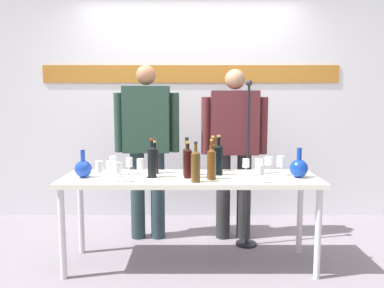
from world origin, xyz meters
name	(u,v)px	position (x,y,z in m)	size (l,w,h in m)	color
ground_plane	(192,264)	(0.00, 0.00, 0.00)	(10.00, 10.00, 0.00)	slate
back_wall	(192,90)	(0.00, 1.39, 1.50)	(4.85, 0.11, 3.00)	silver
display_table	(192,185)	(0.00, 0.00, 0.69)	(2.10, 0.60, 0.76)	silver
decanter_blue_left	(85,168)	(-0.87, -0.03, 0.84)	(0.14, 0.14, 0.23)	#17389F
decanter_blue_right	(300,168)	(0.89, -0.03, 0.84)	(0.15, 0.15, 0.24)	#0F3298
presenter_left	(149,140)	(-0.43, 0.63, 0.99)	(0.64, 0.22, 1.72)	#25363D
presenter_right	(236,142)	(0.43, 0.63, 0.97)	(0.65, 0.22, 1.68)	#262627
wine_bottle_0	(220,158)	(0.24, 0.07, 0.90)	(0.07, 0.07, 0.34)	black
wine_bottle_1	(213,163)	(0.17, -0.10, 0.90)	(0.07, 0.07, 0.32)	#552F10
wine_bottle_2	(215,156)	(0.20, 0.22, 0.90)	(0.06, 0.06, 0.32)	#45290B
wine_bottle_3	(188,160)	(-0.03, 0.06, 0.89)	(0.07, 0.07, 0.32)	#1D3415
wine_bottle_4	(197,165)	(0.04, -0.21, 0.90)	(0.07, 0.07, 0.31)	#4C3414
wine_bottle_5	(156,159)	(-0.31, 0.13, 0.88)	(0.07, 0.07, 0.28)	black
wine_bottle_6	(154,161)	(-0.31, -0.04, 0.90)	(0.07, 0.07, 0.32)	black
wine_bottle_7	(189,162)	(-0.02, -0.05, 0.89)	(0.07, 0.07, 0.30)	black
wine_glass_left_0	(101,167)	(-0.69, -0.23, 0.88)	(0.06, 0.06, 0.17)	white
wine_glass_left_1	(131,163)	(-0.52, 0.11, 0.86)	(0.06, 0.06, 0.14)	white
wine_glass_left_2	(112,166)	(-0.65, -0.03, 0.86)	(0.07, 0.07, 0.13)	white
wine_glass_left_3	(142,164)	(-0.40, -0.06, 0.87)	(0.06, 0.06, 0.16)	white
wine_glass_left_4	(119,168)	(-0.56, -0.21, 0.87)	(0.06, 0.06, 0.15)	white
wine_glass_left_5	(115,162)	(-0.65, 0.06, 0.88)	(0.06, 0.06, 0.16)	white
wine_glass_right_0	(270,161)	(0.68, 0.17, 0.86)	(0.07, 0.07, 0.14)	white
wine_glass_right_1	(261,163)	(0.58, 0.10, 0.86)	(0.07, 0.07, 0.13)	white
wine_glass_right_2	(282,162)	(0.75, 0.04, 0.88)	(0.06, 0.06, 0.16)	white
wine_glass_right_3	(248,164)	(0.46, 0.02, 0.87)	(0.06, 0.06, 0.15)	white
wine_glass_right_4	(261,170)	(0.53, -0.23, 0.86)	(0.07, 0.07, 0.14)	white
microphone_stand	(249,191)	(0.54, 0.43, 0.53)	(0.20, 0.20, 1.57)	black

